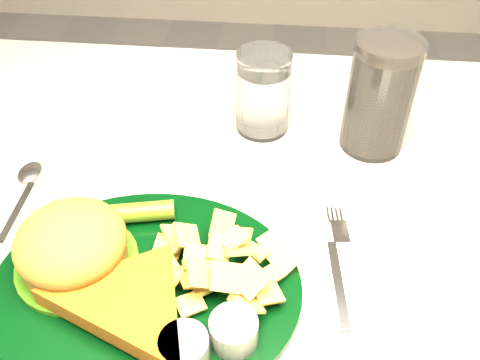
{
  "coord_description": "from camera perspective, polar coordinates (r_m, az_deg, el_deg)",
  "views": [
    {
      "loc": [
        0.06,
        -0.43,
        1.22
      ],
      "look_at": [
        0.02,
        0.02,
        0.8
      ],
      "focal_mm": 40.0,
      "sensor_mm": 36.0,
      "label": 1
    }
  ],
  "objects": [
    {
      "name": "dinner_plate",
      "position": [
        0.55,
        -10.35,
        -9.3
      ],
      "size": [
        0.34,
        0.28,
        0.07
      ],
      "primitive_type": null,
      "rotation": [
        0.0,
        0.0,
        0.04
      ],
      "color": "black",
      "rests_on": "table"
    },
    {
      "name": "water_glass",
      "position": [
        0.74,
        2.49,
        9.31
      ],
      "size": [
        0.08,
        0.08,
        0.12
      ],
      "primitive_type": "cylinder",
      "rotation": [
        0.0,
        0.0,
        0.07
      ],
      "color": "white",
      "rests_on": "table"
    },
    {
      "name": "cola_glass",
      "position": [
        0.72,
        14.7,
        8.63
      ],
      "size": [
        0.09,
        0.09,
        0.16
      ],
      "primitive_type": "cylinder",
      "rotation": [
        0.0,
        0.0,
        -0.03
      ],
      "color": "black",
      "rests_on": "table"
    },
    {
      "name": "fork_napkin",
      "position": [
        0.59,
        10.39,
        -10.1
      ],
      "size": [
        0.13,
        0.16,
        0.01
      ],
      "primitive_type": null,
      "rotation": [
        0.0,
        0.0,
        0.1
      ],
      "color": "white",
      "rests_on": "table"
    },
    {
      "name": "spoon",
      "position": [
        0.7,
        -22.76,
        -3.01
      ],
      "size": [
        0.04,
        0.14,
        0.01
      ],
      "primitive_type": null,
      "rotation": [
        0.0,
        0.0,
        0.01
      ],
      "color": "white",
      "rests_on": "table"
    }
  ]
}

